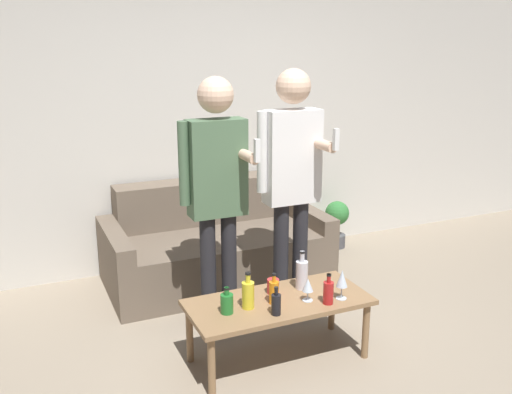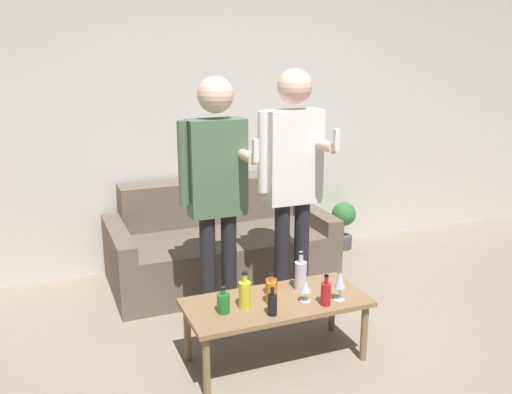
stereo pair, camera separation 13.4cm
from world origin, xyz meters
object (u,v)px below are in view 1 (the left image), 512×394
Objects in this scene: coffee_table at (278,307)px; person_standing_left at (217,184)px; person_standing_right at (291,172)px; bottle_orange at (328,292)px; couch at (215,246)px.

person_standing_left reaches higher than coffee_table.
person_standing_right is (0.35, 0.52, 0.71)m from coffee_table.
person_standing_left is 0.98× the size of person_standing_right.
person_standing_right reaches higher than bottle_orange.
person_standing_left reaches higher than bottle_orange.
person_standing_left is (-0.21, 0.49, 0.69)m from coffee_table.
coffee_table is at bearing -123.56° from person_standing_right.
person_standing_right is (0.09, 0.68, 0.59)m from bottle_orange.
couch is 1.03× the size of person_standing_left.
bottle_orange is 0.11× the size of person_standing_right.
person_standing_left is 0.56m from person_standing_right.
couch is at bearing 71.95° from person_standing_left.
couch is 1.55m from bottle_orange.
coffee_table is at bearing 147.46° from bottle_orange.
bottle_orange is at bearing -54.72° from person_standing_left.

